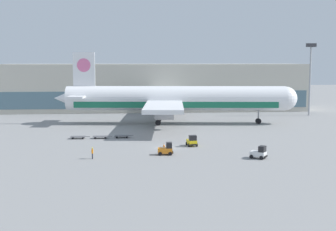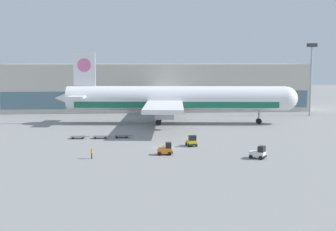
# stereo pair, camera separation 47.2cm
# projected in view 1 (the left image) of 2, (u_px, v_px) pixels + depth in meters

# --- Properties ---
(ground_plane) EXTENTS (400.00, 400.00, 0.00)m
(ground_plane) POSITION_uv_depth(u_px,v_px,m) (167.00, 148.00, 81.13)
(ground_plane) COLOR gray
(terminal_building) EXTENTS (90.00, 18.20, 14.00)m
(terminal_building) POSITION_uv_depth(u_px,v_px,m) (155.00, 87.00, 142.61)
(terminal_building) COLOR #BCB7A8
(terminal_building) RESTS_ON ground_plane
(light_mast) EXTENTS (2.80, 0.50, 19.67)m
(light_mast) POSITION_uv_depth(u_px,v_px,m) (310.00, 73.00, 126.92)
(light_mast) COLOR #9EA0A5
(light_mast) RESTS_ON ground_plane
(airplane_main) EXTENTS (58.04, 48.54, 17.00)m
(airplane_main) POSITION_uv_depth(u_px,v_px,m) (173.00, 99.00, 111.44)
(airplane_main) COLOR white
(airplane_main) RESTS_ON ground_plane
(baggage_tug_foreground) EXTENTS (1.93, 2.62, 2.00)m
(baggage_tug_foreground) POSITION_uv_depth(u_px,v_px,m) (192.00, 141.00, 82.64)
(baggage_tug_foreground) COLOR yellow
(baggage_tug_foreground) RESTS_ON ground_plane
(baggage_tug_mid) EXTENTS (2.50, 1.71, 2.00)m
(baggage_tug_mid) POSITION_uv_depth(u_px,v_px,m) (166.00, 149.00, 75.09)
(baggage_tug_mid) COLOR orange
(baggage_tug_mid) RESTS_ON ground_plane
(baggage_tug_far) EXTENTS (2.80, 2.63, 2.00)m
(baggage_tug_far) POSITION_uv_depth(u_px,v_px,m) (259.00, 153.00, 72.23)
(baggage_tug_far) COLOR silver
(baggage_tug_far) RESTS_ON ground_plane
(baggage_dolly_lead) EXTENTS (3.72, 1.57, 0.48)m
(baggage_dolly_lead) POSITION_uv_depth(u_px,v_px,m) (78.00, 137.00, 90.43)
(baggage_dolly_lead) COLOR #56565B
(baggage_dolly_lead) RESTS_ON ground_plane
(baggage_dolly_second) EXTENTS (3.72, 1.57, 0.48)m
(baggage_dolly_second) POSITION_uv_depth(u_px,v_px,m) (100.00, 137.00, 90.72)
(baggage_dolly_second) COLOR #56565B
(baggage_dolly_second) RESTS_ON ground_plane
(baggage_dolly_third) EXTENTS (3.72, 1.57, 0.48)m
(baggage_dolly_third) POSITION_uv_depth(u_px,v_px,m) (122.00, 136.00, 91.57)
(baggage_dolly_third) COLOR #56565B
(baggage_dolly_third) RESTS_ON ground_plane
(ground_crew_near) EXTENTS (0.25, 0.57, 1.79)m
(ground_crew_near) POSITION_uv_depth(u_px,v_px,m) (92.00, 152.00, 71.96)
(ground_crew_near) COLOR black
(ground_crew_near) RESTS_ON ground_plane
(traffic_cone_near) EXTENTS (0.40, 0.40, 0.61)m
(traffic_cone_near) POSITION_uv_depth(u_px,v_px,m) (164.00, 145.00, 82.18)
(traffic_cone_near) COLOR black
(traffic_cone_near) RESTS_ON ground_plane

